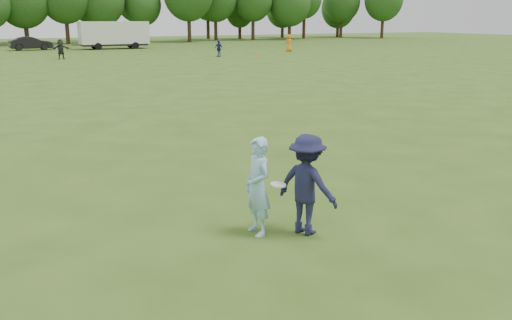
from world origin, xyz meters
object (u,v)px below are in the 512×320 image
object	(u,v)px
player_far_c	(289,43)
player_far_d	(61,49)
defender	(307,185)
car_f	(31,43)
cargo_trailer	(114,34)
thrower	(258,186)
field_cone	(257,56)
player_far_b	(219,48)

from	to	relation	value
player_far_c	player_far_d	bearing A→B (deg)	6.38
defender	player_far_c	bearing A→B (deg)	-55.58
player_far_d	car_f	bearing A→B (deg)	91.08
cargo_trailer	car_f	bearing A→B (deg)	169.66
thrower	player_far_d	size ratio (longest dim) A/B	0.97
defender	field_cone	bearing A→B (deg)	-51.45
thrower	cargo_trailer	size ratio (longest dim) A/B	0.19
thrower	defender	xyz separation A→B (m)	(0.78, -0.36, 0.02)
defender	field_cone	xyz separation A→B (m)	(18.68, 38.17, -0.74)
player_far_b	player_far_c	bearing A→B (deg)	82.98
player_far_d	cargo_trailer	bearing A→B (deg)	57.91
car_f	cargo_trailer	xyz separation A→B (m)	(9.20, -1.68, 1.00)
player_far_d	cargo_trailer	xyz separation A→B (m)	(8.16, 14.45, 0.88)
defender	player_far_c	xyz separation A→B (m)	(26.33, 45.23, 0.04)
thrower	field_cone	world-z (taller)	thrower
thrower	cargo_trailer	distance (m)	59.99
player_far_b	field_cone	xyz separation A→B (m)	(2.53, -3.09, -0.64)
thrower	field_cone	size ratio (longest dim) A/B	5.78
player_far_b	car_f	xyz separation A→B (m)	(-15.01, 19.72, -0.02)
field_cone	player_far_c	bearing A→B (deg)	42.67
player_far_d	car_f	distance (m)	16.16
defender	player_far_d	world-z (taller)	player_far_d
player_far_d	car_f	xyz separation A→B (m)	(-1.04, 16.13, -0.12)
defender	field_cone	distance (m)	42.51
player_far_c	player_far_b	bearing A→B (deg)	26.77
thrower	car_f	distance (m)	60.65
player_far_c	thrower	bearing A→B (deg)	64.36
field_cone	defender	bearing A→B (deg)	-116.08
car_f	field_cone	world-z (taller)	car_f
thrower	player_far_c	world-z (taller)	player_far_c
player_far_c	car_f	distance (m)	29.71
player_far_b	field_cone	bearing A→B (deg)	11.03
thrower	player_far_d	distance (m)	44.60
player_far_b	player_far_c	size ratio (longest dim) A/B	0.85
player_far_d	cargo_trailer	world-z (taller)	cargo_trailer
player_far_d	field_cone	size ratio (longest dim) A/B	5.94
player_far_d	field_cone	bearing A→B (deg)	-24.65
car_f	player_far_c	bearing A→B (deg)	-126.14
player_far_c	cargo_trailer	size ratio (longest dim) A/B	0.21
thrower	player_far_c	bearing A→B (deg)	147.52
cargo_trailer	thrower	bearing A→B (deg)	-100.68
defender	car_f	xyz separation A→B (m)	(1.14, 60.98, -0.12)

